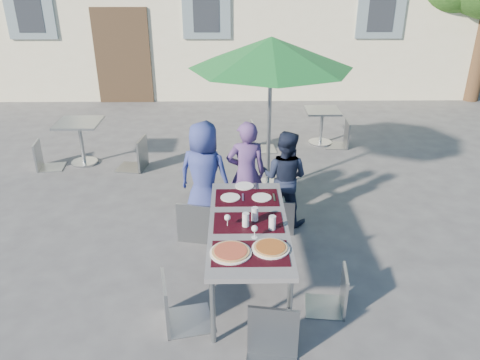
{
  "coord_description": "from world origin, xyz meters",
  "views": [
    {
      "loc": [
        0.6,
        -3.78,
        3.18
      ],
      "look_at": [
        0.68,
        1.23,
        0.81
      ],
      "focal_mm": 35.0,
      "sensor_mm": 36.0,
      "label": 1
    }
  ],
  "objects_px": {
    "bg_chair_l_1": "(258,120)",
    "child_2": "(285,178)",
    "pizza_near_right": "(271,248)",
    "chair_0": "(196,197)",
    "pizza_near_left": "(231,252)",
    "child_1": "(246,174)",
    "cafe_table_1": "(322,122)",
    "cafe_table_0": "(80,135)",
    "bg_chair_r_0": "(135,135)",
    "bg_chair_l_0": "(41,139)",
    "dining_table": "(248,227)",
    "chair_4": "(337,268)",
    "chair_5": "(273,311)",
    "chair_3": "(175,274)",
    "chair_2": "(280,195)",
    "child_0": "(204,175)",
    "bg_chair_r_1": "(343,119)",
    "patio_umbrella": "(271,54)",
    "chair_1": "(233,185)"
  },
  "relations": [
    {
      "from": "dining_table",
      "to": "pizza_near_left",
      "type": "xyz_separation_m",
      "value": [
        -0.18,
        -0.55,
        0.07
      ]
    },
    {
      "from": "pizza_near_right",
      "to": "patio_umbrella",
      "type": "relative_size",
      "value": 0.16
    },
    {
      "from": "pizza_near_left",
      "to": "bg_chair_l_0",
      "type": "bearing_deg",
      "value": 130.33
    },
    {
      "from": "patio_umbrella",
      "to": "bg_chair_l_0",
      "type": "bearing_deg",
      "value": 166.44
    },
    {
      "from": "cafe_table_1",
      "to": "chair_5",
      "type": "bearing_deg",
      "value": -104.01
    },
    {
      "from": "child_0",
      "to": "cafe_table_1",
      "type": "xyz_separation_m",
      "value": [
        2.03,
        2.95,
        -0.28
      ]
    },
    {
      "from": "child_2",
      "to": "cafe_table_1",
      "type": "height_order",
      "value": "child_2"
    },
    {
      "from": "child_1",
      "to": "chair_0",
      "type": "xyz_separation_m",
      "value": [
        -0.62,
        -0.42,
        -0.11
      ]
    },
    {
      "from": "bg_chair_l_1",
      "to": "chair_3",
      "type": "bearing_deg",
      "value": -102.4
    },
    {
      "from": "chair_5",
      "to": "cafe_table_0",
      "type": "xyz_separation_m",
      "value": [
        -2.87,
        4.45,
        -0.07
      ]
    },
    {
      "from": "chair_5",
      "to": "bg_chair_r_1",
      "type": "bearing_deg",
      "value": 71.96
    },
    {
      "from": "pizza_near_left",
      "to": "child_0",
      "type": "distance_m",
      "value": 1.85
    },
    {
      "from": "pizza_near_left",
      "to": "child_0",
      "type": "bearing_deg",
      "value": 100.66
    },
    {
      "from": "dining_table",
      "to": "child_0",
      "type": "relative_size",
      "value": 1.32
    },
    {
      "from": "cafe_table_1",
      "to": "bg_chair_l_1",
      "type": "xyz_separation_m",
      "value": [
        -1.2,
        -0.33,
        0.16
      ]
    },
    {
      "from": "child_0",
      "to": "chair_1",
      "type": "height_order",
      "value": "child_0"
    },
    {
      "from": "pizza_near_left",
      "to": "chair_4",
      "type": "xyz_separation_m",
      "value": [
        1.02,
        0.12,
        -0.28
      ]
    },
    {
      "from": "bg_chair_l_0",
      "to": "bg_chair_r_0",
      "type": "distance_m",
      "value": 1.54
    },
    {
      "from": "child_2",
      "to": "bg_chair_r_1",
      "type": "height_order",
      "value": "child_2"
    },
    {
      "from": "child_1",
      "to": "bg_chair_l_1",
      "type": "xyz_separation_m",
      "value": [
        0.29,
        2.57,
        -0.11
      ]
    },
    {
      "from": "bg_chair_l_1",
      "to": "chair_0",
      "type": "bearing_deg",
      "value": -106.8
    },
    {
      "from": "bg_chair_r_1",
      "to": "dining_table",
      "type": "bearing_deg",
      "value": -114.63
    },
    {
      "from": "pizza_near_right",
      "to": "chair_0",
      "type": "bearing_deg",
      "value": 119.82
    },
    {
      "from": "chair_3",
      "to": "chair_4",
      "type": "bearing_deg",
      "value": 7.17
    },
    {
      "from": "bg_chair_l_1",
      "to": "child_2",
      "type": "bearing_deg",
      "value": -85.32
    },
    {
      "from": "chair_5",
      "to": "cafe_table_1",
      "type": "xyz_separation_m",
      "value": [
        1.34,
        5.36,
        -0.17
      ]
    },
    {
      "from": "dining_table",
      "to": "cafe_table_0",
      "type": "distance_m",
      "value": 4.28
    },
    {
      "from": "child_0",
      "to": "bg_chair_r_0",
      "type": "height_order",
      "value": "child_0"
    },
    {
      "from": "chair_5",
      "to": "bg_chair_l_0",
      "type": "relative_size",
      "value": 1.12
    },
    {
      "from": "pizza_near_right",
      "to": "cafe_table_0",
      "type": "bearing_deg",
      "value": 127.32
    },
    {
      "from": "cafe_table_0",
      "to": "bg_chair_r_0",
      "type": "xyz_separation_m",
      "value": [
        0.95,
        -0.22,
        0.08
      ]
    },
    {
      "from": "chair_4",
      "to": "bg_chair_r_0",
      "type": "relative_size",
      "value": 0.84
    },
    {
      "from": "patio_umbrella",
      "to": "chair_1",
      "type": "bearing_deg",
      "value": -115.57
    },
    {
      "from": "pizza_near_left",
      "to": "child_1",
      "type": "bearing_deg",
      "value": 84.12
    },
    {
      "from": "patio_umbrella",
      "to": "bg_chair_r_0",
      "type": "relative_size",
      "value": 2.23
    },
    {
      "from": "chair_2",
      "to": "bg_chair_l_1",
      "type": "bearing_deg",
      "value": 92.66
    },
    {
      "from": "pizza_near_left",
      "to": "child_1",
      "type": "relative_size",
      "value": 0.28
    },
    {
      "from": "chair_5",
      "to": "bg_chair_r_1",
      "type": "xyz_separation_m",
      "value": [
        1.7,
        5.21,
        -0.05
      ]
    },
    {
      "from": "chair_2",
      "to": "chair_0",
      "type": "bearing_deg",
      "value": -170.54
    },
    {
      "from": "child_2",
      "to": "chair_0",
      "type": "relative_size",
      "value": 1.26
    },
    {
      "from": "child_1",
      "to": "cafe_table_1",
      "type": "xyz_separation_m",
      "value": [
        1.49,
        2.9,
        -0.28
      ]
    },
    {
      "from": "bg_chair_l_0",
      "to": "cafe_table_1",
      "type": "bearing_deg",
      "value": 12.88
    },
    {
      "from": "chair_2",
      "to": "bg_chair_r_1",
      "type": "xyz_separation_m",
      "value": [
        1.43,
        2.99,
        0.02
      ]
    },
    {
      "from": "chair_0",
      "to": "cafe_table_0",
      "type": "relative_size",
      "value": 1.34
    },
    {
      "from": "child_0",
      "to": "chair_0",
      "type": "relative_size",
      "value": 1.4
    },
    {
      "from": "chair_5",
      "to": "bg_chair_r_1",
      "type": "relative_size",
      "value": 1.09
    },
    {
      "from": "cafe_table_1",
      "to": "bg_chair_r_1",
      "type": "distance_m",
      "value": 0.41
    },
    {
      "from": "cafe_table_0",
      "to": "child_2",
      "type": "bearing_deg",
      "value": -31.58
    },
    {
      "from": "bg_chair_r_0",
      "to": "cafe_table_1",
      "type": "relative_size",
      "value": 1.53
    },
    {
      "from": "cafe_table_0",
      "to": "bg_chair_l_0",
      "type": "height_order",
      "value": "bg_chair_l_0"
    }
  ]
}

